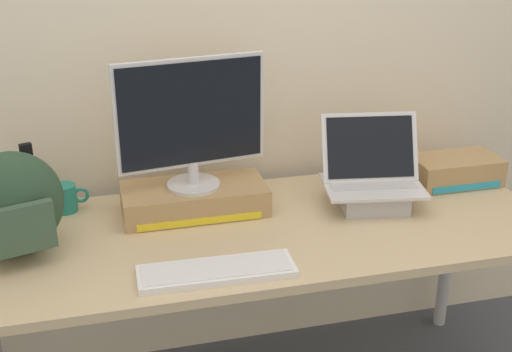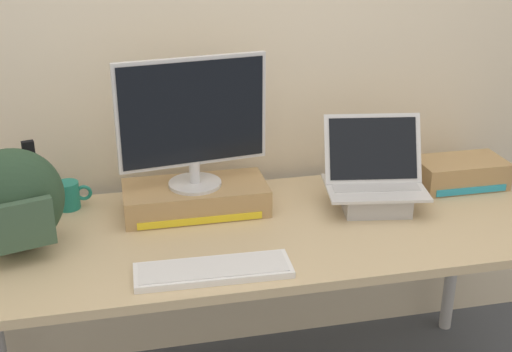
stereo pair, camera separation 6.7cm
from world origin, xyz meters
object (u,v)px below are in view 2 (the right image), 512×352
at_px(external_keyboard, 213,270).
at_px(messenger_backpack, 12,201).
at_px(desktop_monitor, 193,120).
at_px(plush_toy, 4,205).
at_px(toner_box_yellow, 196,198).
at_px(open_laptop, 374,189).
at_px(toner_box_cyan, 460,173).
at_px(coffee_mug, 69,195).

distance_m(external_keyboard, messenger_backpack, 0.64).
xyz_separation_m(desktop_monitor, external_keyboard, (-0.01, -0.42, -0.31)).
xyz_separation_m(desktop_monitor, plush_toy, (-0.63, 0.06, -0.27)).
xyz_separation_m(toner_box_yellow, open_laptop, (0.60, -0.10, 0.02)).
relative_size(desktop_monitor, plush_toy, 4.74).
xyz_separation_m(messenger_backpack, toner_box_cyan, (1.55, 0.16, -0.11)).
distance_m(messenger_backpack, coffee_mug, 0.32).
xyz_separation_m(desktop_monitor, toner_box_cyan, (0.98, 0.01, -0.27)).
distance_m(toner_box_yellow, messenger_backpack, 0.60).
relative_size(desktop_monitor, messenger_backpack, 1.40).
xyz_separation_m(desktop_monitor, messenger_backpack, (-0.57, -0.15, -0.16)).
xyz_separation_m(plush_toy, toner_box_cyan, (1.61, -0.06, -0.00)).
relative_size(toner_box_yellow, plush_toy, 4.61).
distance_m(open_laptop, messenger_backpack, 1.17).
bearing_deg(toner_box_yellow, toner_box_cyan, 0.23).
bearing_deg(toner_box_yellow, coffee_mug, 165.23).
distance_m(desktop_monitor, plush_toy, 0.69).
height_order(desktop_monitor, plush_toy, desktop_monitor).
relative_size(coffee_mug, toner_box_cyan, 0.38).
height_order(desktop_monitor, toner_box_cyan, desktop_monitor).
bearing_deg(open_laptop, messenger_backpack, -168.08).
bearing_deg(toner_box_yellow, open_laptop, -9.30).
xyz_separation_m(toner_box_yellow, toner_box_cyan, (0.98, 0.00, 0.00)).
relative_size(toner_box_yellow, open_laptop, 1.31).
bearing_deg(plush_toy, messenger_backpack, -74.42).
height_order(open_laptop, messenger_backpack, messenger_backpack).
bearing_deg(plush_toy, toner_box_cyan, -2.11).
distance_m(messenger_backpack, toner_box_cyan, 1.56).
height_order(external_keyboard, plush_toy, plush_toy).
bearing_deg(plush_toy, desktop_monitor, -5.89).
height_order(toner_box_yellow, open_laptop, open_laptop).
bearing_deg(toner_box_yellow, plush_toy, 174.21).
bearing_deg(open_laptop, desktop_monitor, -179.94).
relative_size(desktop_monitor, coffee_mug, 4.10).
bearing_deg(toner_box_cyan, plush_toy, 177.89).
bearing_deg(plush_toy, external_keyboard, -38.33).
xyz_separation_m(toner_box_yellow, messenger_backpack, (-0.57, -0.15, 0.11)).
bearing_deg(desktop_monitor, external_keyboard, -98.91).
xyz_separation_m(messenger_backpack, coffee_mug, (0.14, 0.26, -0.11)).
bearing_deg(messenger_backpack, open_laptop, -13.70).
bearing_deg(coffee_mug, messenger_backpack, -118.55).
bearing_deg(external_keyboard, desktop_monitor, 90.63).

